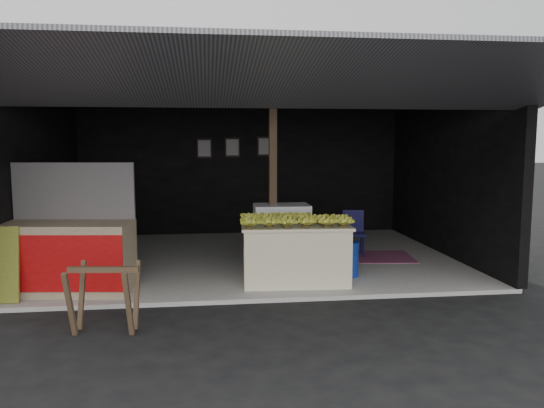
{
  "coord_description": "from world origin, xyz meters",
  "views": [
    {
      "loc": [
        -0.76,
        -6.57,
        2.08
      ],
      "look_at": [
        0.24,
        1.51,
        1.1
      ],
      "focal_mm": 35.0,
      "sensor_mm": 36.0,
      "label": 1
    }
  ],
  "objects": [
    {
      "name": "ground",
      "position": [
        0.0,
        0.0,
        0.0
      ],
      "size": [
        80.0,
        80.0,
        0.0
      ],
      "primitive_type": "plane",
      "color": "black",
      "rests_on": "ground"
    },
    {
      "name": "concrete_slab",
      "position": [
        0.0,
        2.5,
        0.03
      ],
      "size": [
        7.0,
        5.0,
        0.06
      ],
      "primitive_type": "cube",
      "color": "gray",
      "rests_on": "ground"
    },
    {
      "name": "shophouse",
      "position": [
        0.0,
        2.82,
        2.1
      ],
      "size": [
        7.4,
        7.29,
        3.02
      ],
      "color": "black",
      "rests_on": "ground"
    },
    {
      "name": "banana_table",
      "position": [
        0.48,
        0.76,
        0.48
      ],
      "size": [
        1.57,
        1.02,
        0.84
      ],
      "rotation": [
        0.0,
        0.0,
        -0.05
      ],
      "color": "beige",
      "rests_on": "concrete_slab"
    },
    {
      "name": "banana_pile",
      "position": [
        0.48,
        0.76,
        0.98
      ],
      "size": [
        1.45,
        0.92,
        0.17
      ],
      "primitive_type": null,
      "rotation": [
        0.0,
        0.0,
        -0.05
      ],
      "color": "gold",
      "rests_on": "banana_table"
    },
    {
      "name": "white_crate",
      "position": [
        0.44,
        1.84,
        0.55
      ],
      "size": [
        0.9,
        0.62,
        0.99
      ],
      "rotation": [
        0.0,
        0.0,
        -0.01
      ],
      "color": "white",
      "rests_on": "concrete_slab"
    },
    {
      "name": "neighbor_stall",
      "position": [
        -2.61,
        0.65,
        0.57
      ],
      "size": [
        1.74,
        0.94,
        1.72
      ],
      "rotation": [
        0.0,
        0.0,
        -0.12
      ],
      "color": "#998466",
      "rests_on": "concrete_slab"
    },
    {
      "name": "sawhorse",
      "position": [
        -1.87,
        -0.86,
        0.47
      ],
      "size": [
        0.76,
        0.72,
        0.74
      ],
      "rotation": [
        0.0,
        0.0,
        -0.11
      ],
      "color": "#4E3A27",
      "rests_on": "ground"
    },
    {
      "name": "water_barrel",
      "position": [
        1.31,
        0.99,
        0.31
      ],
      "size": [
        0.33,
        0.33,
        0.49
      ],
      "primitive_type": "cylinder",
      "color": "navy",
      "rests_on": "concrete_slab"
    },
    {
      "name": "plastic_chair",
      "position": [
        1.8,
        2.4,
        0.52
      ],
      "size": [
        0.42,
        0.42,
        0.79
      ],
      "rotation": [
        0.0,
        0.0,
        -0.15
      ],
      "color": "#0C0A37",
      "rests_on": "concrete_slab"
    },
    {
      "name": "magenta_rug",
      "position": [
        2.02,
        2.21,
        0.07
      ],
      "size": [
        1.6,
        1.16,
        0.01
      ],
      "primitive_type": "cube",
      "rotation": [
        0.0,
        0.0,
        -0.11
      ],
      "color": "#7C1B4C",
      "rests_on": "concrete_slab"
    },
    {
      "name": "picture_frames",
      "position": [
        -0.17,
        4.89,
        1.93
      ],
      "size": [
        1.62,
        0.04,
        0.46
      ],
      "color": "black",
      "rests_on": "shophouse"
    }
  ]
}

